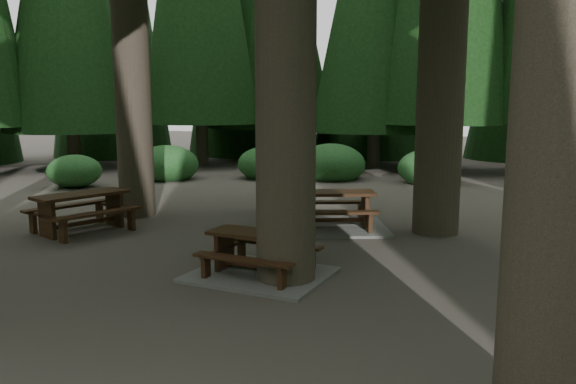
% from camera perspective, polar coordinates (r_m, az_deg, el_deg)
% --- Properties ---
extents(ground, '(80.00, 80.00, 0.00)m').
position_cam_1_polar(ground, '(8.33, -5.92, -8.74)').
color(ground, '#4A453C').
rests_on(ground, ground).
extents(picnic_table_a, '(2.06, 1.74, 0.66)m').
position_cam_1_polar(picnic_table_a, '(8.34, -2.85, -7.16)').
color(picnic_table_a, gray).
rests_on(picnic_table_a, ground).
extents(picnic_table_b, '(1.97, 2.18, 0.78)m').
position_cam_1_polar(picnic_table_b, '(11.87, -20.20, -1.36)').
color(picnic_table_b, '#371910').
rests_on(picnic_table_b, ground).
extents(picnic_table_c, '(2.82, 2.62, 0.77)m').
position_cam_1_polar(picnic_table_c, '(11.52, 4.33, -2.44)').
color(picnic_table_c, gray).
rests_on(picnic_table_c, ground).
extents(shrub_ring, '(23.86, 24.64, 1.49)m').
position_cam_1_polar(shrub_ring, '(8.59, 0.55, -5.36)').
color(shrub_ring, '#1E582B').
rests_on(shrub_ring, ground).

